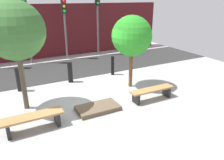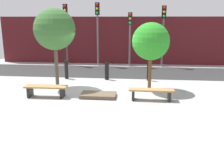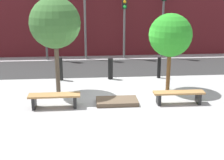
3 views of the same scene
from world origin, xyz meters
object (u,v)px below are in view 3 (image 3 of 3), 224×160
object	(u,v)px
traffic_light_mid_west	(85,7)
traffic_light_east	(163,9)
bollard_left	(110,69)
tree_behind_left_bench	(55,23)
tree_behind_right_bench	(170,35)
bench_right	(179,95)
bollard_center	(159,68)
traffic_light_west	(44,9)
planter_bed	(117,101)
traffic_light_mid_east	(124,15)
bench_left	(54,98)
bollard_far_left	(61,69)

from	to	relation	value
traffic_light_mid_west	traffic_light_east	xyz separation A→B (m)	(4.24, -0.00, -0.13)
traffic_light_east	traffic_light_mid_west	bearing A→B (deg)	179.99
bollard_left	tree_behind_left_bench	bearing A→B (deg)	-141.63
tree_behind_right_bench	traffic_light_east	xyz separation A→B (m)	(1.07, 5.61, 0.54)
bench_right	bollard_center	distance (m)	3.16
bollard_center	traffic_light_west	bearing A→B (deg)	143.48
planter_bed	traffic_light_mid_west	bearing A→B (deg)	98.74
bench_right	traffic_light_east	distance (m)	7.55
planter_bed	bollard_center	size ratio (longest dim) A/B	1.56
traffic_light_mid_east	traffic_light_east	world-z (taller)	traffic_light_east
tree_behind_left_bench	traffic_light_mid_east	size ratio (longest dim) A/B	1.02
bench_left	bollard_center	distance (m)	5.29
bench_left	bollard_far_left	bearing A→B (deg)	89.95
bollard_center	planter_bed	bearing A→B (deg)	-125.90
traffic_light_mid_east	traffic_light_east	distance (m)	2.14
planter_bed	tree_behind_right_bench	bearing A→B (deg)	31.38
bollard_left	traffic_light_west	distance (m)	5.56
tree_behind_right_bench	traffic_light_east	world-z (taller)	traffic_light_east
bench_left	traffic_light_west	size ratio (longest dim) A/B	0.43
bollard_far_left	bollard_center	distance (m)	4.28
bollard_far_left	bollard_center	xyz separation A→B (m)	(4.28, 0.00, -0.03)
traffic_light_west	traffic_light_mid_east	world-z (taller)	traffic_light_west
traffic_light_mid_west	tree_behind_right_bench	bearing A→B (deg)	-60.54
bench_right	traffic_light_mid_west	xyz separation A→B (m)	(-3.17, 7.09, 2.49)
traffic_light_mid_west	traffic_light_west	bearing A→B (deg)	-180.00
bollard_center	traffic_light_mid_east	size ratio (longest dim) A/B	0.26
tree_behind_left_bench	bollard_center	size ratio (longest dim) A/B	3.88
bollard_far_left	tree_behind_right_bench	bearing A→B (deg)	-21.46
tree_behind_left_bench	traffic_light_mid_west	size ratio (longest dim) A/B	0.87
tree_behind_right_bench	bollard_left	xyz separation A→B (m)	(-2.11, 1.67, -1.68)
tree_behind_left_bench	bollard_far_left	size ratio (longest dim) A/B	3.62
bollard_center	traffic_light_mid_west	size ratio (longest dim) A/B	0.22
bench_right	bollard_left	bearing A→B (deg)	124.36
bollard_far_left	traffic_light_mid_west	xyz separation A→B (m)	(1.08, 3.94, 2.31)
traffic_light_mid_west	traffic_light_mid_east	size ratio (longest dim) A/B	1.18
traffic_light_west	traffic_light_east	distance (m)	6.36
planter_bed	traffic_light_east	distance (m)	8.02
bollard_left	traffic_light_west	xyz separation A→B (m)	(-3.18, 3.94, 2.29)
traffic_light_mid_east	traffic_light_east	size ratio (longest dim) A/B	0.90
planter_bed	tree_behind_right_bench	size ratio (longest dim) A/B	0.48
traffic_light_mid_east	planter_bed	bearing A→B (deg)	-98.74
tree_behind_left_bench	tree_behind_right_bench	xyz separation A→B (m)	(4.22, 0.00, -0.49)
bench_right	tree_behind_right_bench	xyz separation A→B (m)	(0.00, 1.49, 1.82)
traffic_light_mid_west	bollard_center	bearing A→B (deg)	-50.93
traffic_light_west	traffic_light_mid_west	world-z (taller)	traffic_light_mid_west
tree_behind_left_bench	traffic_light_west	bearing A→B (deg)	100.83
bollard_center	tree_behind_right_bench	bearing A→B (deg)	-91.05
tree_behind_left_bench	traffic_light_east	bearing A→B (deg)	46.68
bench_left	bench_right	bearing A→B (deg)	-0.61
bench_left	bench_right	world-z (taller)	bench_left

